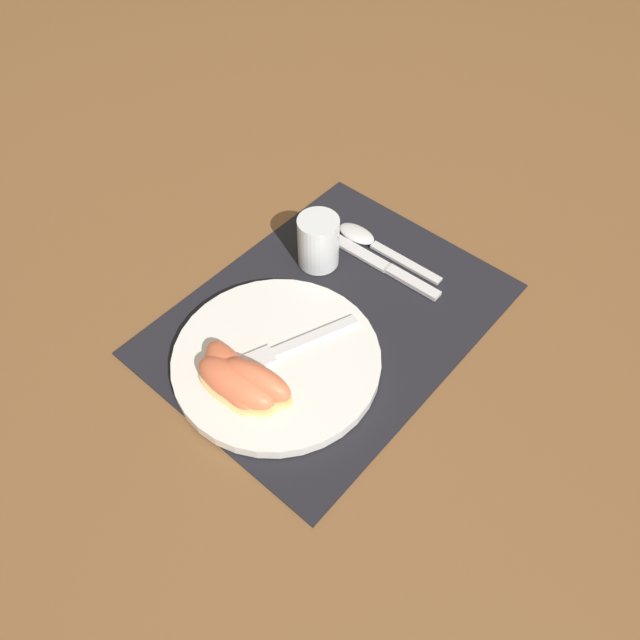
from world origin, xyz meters
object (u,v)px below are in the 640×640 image
juice_glass (318,244)px  knife (379,263)px  spoon (369,241)px  citrus_wedge_1 (238,385)px  citrus_wedge_2 (256,381)px  plate (277,361)px  fork (279,351)px  citrus_wedge_0 (230,375)px

juice_glass → knife: size_ratio=0.37×
knife → spoon: spoon is taller
citrus_wedge_1 → citrus_wedge_2: bearing=-41.5°
plate → spoon: (0.25, 0.05, -0.00)m
knife → citrus_wedge_1: size_ratio=1.79×
fork → knife: bearing=1.6°
citrus_wedge_2 → spoon: bearing=11.8°
juice_glass → citrus_wedge_0: 0.25m
juice_glass → spoon: (0.08, -0.03, -0.03)m
plate → knife: (0.23, 0.01, -0.01)m
plate → juice_glass: 0.19m
plate → citrus_wedge_1: size_ratio=2.20×
fork → citrus_wedge_1: citrus_wedge_1 is taller
citrus_wedge_1 → citrus_wedge_2: size_ratio=1.13×
plate → fork: (0.01, 0.00, 0.01)m
knife → spoon: size_ratio=1.20×
fork → citrus_wedge_2: 0.06m
fork → spoon: bearing=10.3°
fork → citrus_wedge_1: (-0.08, -0.00, 0.01)m
citrus_wedge_2 → plate: bearing=16.1°
juice_glass → citrus_wedge_0: size_ratio=0.64×
juice_glass → spoon: 0.09m
plate → citrus_wedge_2: (-0.05, -0.02, 0.03)m
citrus_wedge_1 → citrus_wedge_2: 0.02m
spoon → citrus_wedge_1: 0.33m
fork → citrus_wedge_0: 0.07m
knife → citrus_wedge_1: citrus_wedge_1 is taller
citrus_wedge_0 → citrus_wedge_1: bearing=-103.2°
spoon → citrus_wedge_2: 0.31m
knife → citrus_wedge_0: (-0.29, 0.01, 0.03)m
plate → knife: bearing=2.6°
knife → citrus_wedge_2: size_ratio=2.02×
juice_glass → fork: size_ratio=0.42×
knife → fork: (-0.22, -0.01, 0.02)m
plate → citrus_wedge_2: 0.06m
knife → fork: size_ratio=1.15×
citrus_wedge_2 → citrus_wedge_0: bearing=110.0°
plate → citrus_wedge_1: citrus_wedge_1 is taller
juice_glass → spoon: bearing=-23.4°
knife → citrus_wedge_1: (-0.30, -0.01, 0.03)m
citrus_wedge_0 → citrus_wedge_1: citrus_wedge_1 is taller
citrus_wedge_0 → citrus_wedge_2: size_ratio=1.16×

